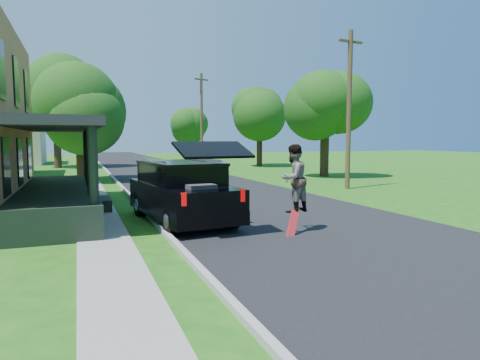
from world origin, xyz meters
name	(u,v)px	position (x,y,z in m)	size (l,w,h in m)	color
ground	(320,232)	(0.00, 0.00, 0.00)	(140.00, 140.00, 0.00)	#1A5511
street	(171,175)	(0.00, 20.00, 0.00)	(8.00, 120.00, 0.02)	black
curb	(112,177)	(-4.05, 20.00, 0.00)	(0.15, 120.00, 0.12)	#9E9E99
sidewalk	(87,178)	(-5.60, 20.00, 0.00)	(1.30, 120.00, 0.03)	gray
neighbor_house_far	(0,123)	(-13.50, 40.00, 4.19)	(12.78, 12.78, 8.30)	#B8B4A3
black_suv	(182,191)	(-3.20, 2.79, 0.95)	(2.59, 5.53, 2.49)	black
skateboarder	(293,179)	(-0.70, 0.28, 1.48)	(1.11, 1.02, 1.85)	black
skateboard	(293,226)	(-0.91, -0.10, 0.25)	(0.56, 0.39, 0.81)	#B20F12
tree_left_mid	(78,108)	(-6.02, 17.78, 4.43)	(5.78, 5.93, 7.02)	black
tree_left_far	(55,93)	(-7.85, 31.57, 6.66)	(6.68, 6.68, 9.99)	black
tree_right_near	(325,98)	(9.74, 15.55, 5.38)	(5.90, 6.19, 7.97)	black
tree_right_mid	(259,110)	(10.11, 27.68, 5.36)	(5.63, 5.62, 8.19)	black
tree_right_far	(185,123)	(7.65, 47.18, 4.72)	(5.77, 5.41, 7.13)	black
utility_pole_near	(349,108)	(6.85, 8.59, 4.13)	(1.50, 0.27, 8.00)	#4C3623
utility_pole_far	(202,117)	(7.00, 36.76, 5.11)	(1.77, 0.73, 9.90)	#4C3623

